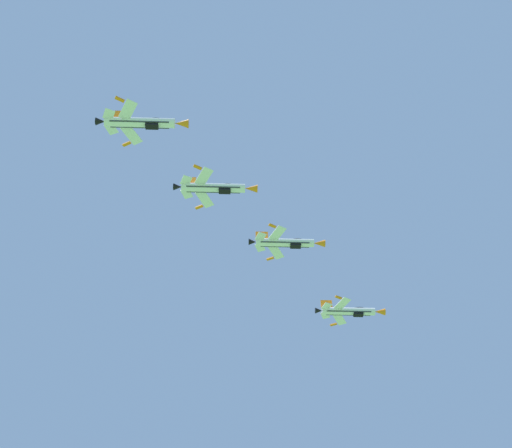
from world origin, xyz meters
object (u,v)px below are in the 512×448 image
Objects in this scene: fighter_jet_left_wing at (286,243)px; fighter_jet_left_outer at (142,123)px; fighter_jet_lead at (350,311)px; fighter_jet_right_wing at (215,188)px.

fighter_jet_left_wing is 40.00m from fighter_jet_left_outer.
fighter_jet_left_outer is (-33.58, -21.73, -0.70)m from fighter_jet_left_wing.
fighter_jet_lead is 1.00× the size of fighter_jet_right_wing.
fighter_jet_right_wing is (-17.92, -10.88, -0.60)m from fighter_jet_left_wing.
fighter_jet_left_wing is 20.97m from fighter_jet_right_wing.
fighter_jet_right_wing reaches higher than fighter_jet_left_outer.
fighter_jet_left_wing is 1.00× the size of fighter_jet_right_wing.
fighter_jet_left_outer reaches higher than fighter_jet_lead.
fighter_jet_lead is 1.00× the size of fighter_jet_left_outer.
fighter_jet_left_wing is (-19.94, -14.49, 2.72)m from fighter_jet_lead.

